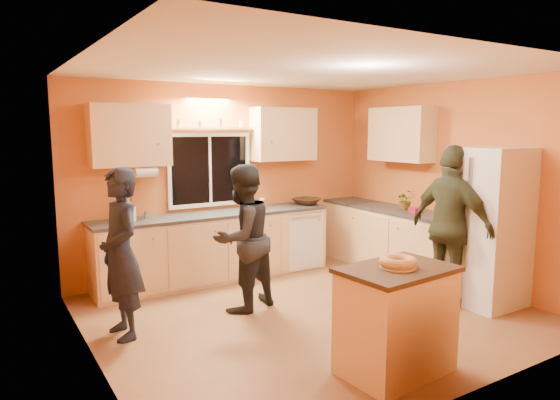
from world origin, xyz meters
TOP-DOWN VIEW (x-y plane):
  - ground at (0.00, 0.00)m, footprint 4.50×4.50m
  - room_shell at (0.12, 0.41)m, footprint 4.54×4.04m
  - back_counter at (0.01, 1.70)m, footprint 4.23×0.62m
  - right_counter at (1.95, 0.50)m, footprint 0.62×1.84m
  - refrigerator at (1.89, -0.80)m, footprint 0.72×0.70m
  - island at (-0.18, -1.45)m, footprint 0.97×0.70m
  - bundt_pastry at (-0.18, -1.45)m, footprint 0.31×0.31m
  - person_left at (-1.90, 0.47)m, footprint 0.44×0.63m
  - person_center at (-0.57, 0.51)m, footprint 0.94×0.84m
  - person_right at (1.50, -0.60)m, footprint 0.45×1.07m
  - mixing_bowl at (1.10, 1.67)m, footprint 0.50×0.50m
  - utensil_crock at (-1.47, 1.72)m, footprint 0.14×0.14m
  - potted_plant at (1.99, 0.58)m, footprint 0.30×0.28m
  - red_box at (1.92, 0.32)m, footprint 0.16×0.12m

SIDE VIEW (x-z plane):
  - ground at x=0.00m, z-range 0.00..0.00m
  - back_counter at x=0.01m, z-range 0.00..0.90m
  - right_counter at x=1.95m, z-range 0.00..0.90m
  - island at x=-0.18m, z-range 0.01..0.90m
  - person_center at x=-0.57m, z-range 0.00..1.62m
  - person_left at x=-1.90m, z-range 0.00..1.65m
  - refrigerator at x=1.89m, z-range 0.00..1.80m
  - person_right at x=1.50m, z-range 0.00..1.83m
  - red_box at x=1.92m, z-range 0.90..0.97m
  - bundt_pastry at x=-0.18m, z-range 0.89..0.98m
  - mixing_bowl at x=1.10m, z-range 0.90..0.99m
  - utensil_crock at x=-1.47m, z-range 0.90..1.07m
  - potted_plant at x=1.99m, z-range 0.90..1.17m
  - room_shell at x=0.12m, z-range 0.31..2.92m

